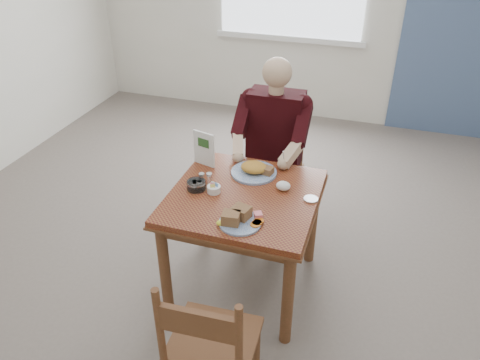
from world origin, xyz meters
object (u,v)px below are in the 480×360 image
(diner, at_px, (273,136))
(chair_far, at_px, (274,169))
(near_plate, at_px, (239,218))
(far_plate, at_px, (255,170))
(table, at_px, (244,208))
(chair_near, at_px, (210,348))

(diner, bearing_deg, chair_far, 90.01)
(near_plate, relative_size, far_plate, 0.72)
(table, bearing_deg, diner, 90.00)
(chair_near, bearing_deg, chair_far, 94.19)
(chair_near, bearing_deg, near_plate, 95.71)
(chair_far, bearing_deg, far_plate, -90.37)
(table, height_order, far_plate, far_plate)
(near_plate, bearing_deg, far_plate, 96.90)
(diner, height_order, far_plate, diner)
(table, relative_size, near_plate, 3.53)
(near_plate, bearing_deg, table, 102.11)
(diner, xyz_separation_m, near_plate, (0.06, -1.00, -0.03))
(chair_far, relative_size, near_plate, 3.64)
(chair_far, height_order, chair_near, same)
(chair_far, bearing_deg, near_plate, -86.73)
(chair_far, distance_m, chair_near, 1.75)
(chair_near, xyz_separation_m, far_plate, (-0.13, 1.20, 0.30))
(diner, relative_size, far_plate, 3.81)
(far_plate, bearing_deg, chair_far, 89.63)
(far_plate, bearing_deg, near_plate, -83.10)
(chair_far, distance_m, diner, 0.34)
(chair_far, xyz_separation_m, diner, (0.00, -0.09, 0.33))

